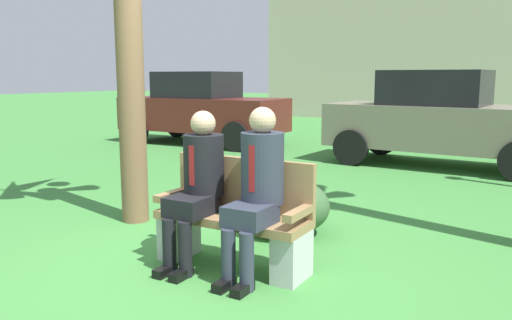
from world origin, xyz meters
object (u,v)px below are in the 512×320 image
park_bench (235,220)px  seated_man_left (198,180)px  seated_man_right (257,184)px  parked_car_far (440,119)px  shrub_near_bench (284,206)px  parked_car_near (202,108)px

park_bench → seated_man_left: seated_man_left is taller
seated_man_right → parked_car_far: parked_car_far is taller
shrub_near_bench → parked_car_near: size_ratio=0.24×
shrub_near_bench → parked_car_near: bearing=132.3°
park_bench → shrub_near_bench: size_ratio=1.41×
seated_man_right → shrub_near_bench: (-0.32, 1.12, -0.46)m
parked_car_near → seated_man_left: bearing=-54.4°
park_bench → parked_car_near: (-4.95, 6.40, 0.44)m
park_bench → seated_man_left: 0.46m
park_bench → seated_man_right: 0.46m
seated_man_right → parked_car_far: size_ratio=0.34×
park_bench → seated_man_left: bearing=-157.8°
seated_man_right → parked_car_near: bearing=128.7°
parked_car_far → seated_man_right: bearing=-92.3°
seated_man_right → parked_car_far: (0.25, 6.04, 0.09)m
seated_man_right → parked_car_near: (-5.23, 6.51, 0.09)m
park_bench → parked_car_near: size_ratio=0.33×
seated_man_left → parked_car_near: size_ratio=0.33×
seated_man_left → parked_car_far: bearing=82.4°
park_bench → seated_man_left: size_ratio=1.01×
seated_man_left → shrub_near_bench: seated_man_left is taller
seated_man_left → parked_car_far: 6.10m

